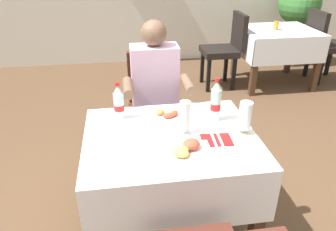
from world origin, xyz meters
name	(u,v)px	position (x,y,z in m)	size (l,w,h in m)	color
ground_plane	(176,222)	(0.00, 0.00, 0.00)	(11.00, 11.00, 0.00)	brown
main_dining_table	(170,161)	(-0.05, -0.04, 0.57)	(1.00, 0.82, 0.75)	white
chair_far_diner_seat	(155,105)	(-0.05, 0.76, 0.55)	(0.44, 0.50, 0.97)	#4C2319
seated_diner_far	(156,93)	(-0.05, 0.65, 0.71)	(0.50, 0.46, 1.26)	#282D42
plate_near_camera	(188,151)	(0.01, -0.25, 0.77)	(0.26, 0.26, 0.07)	white
plate_far_diner	(166,116)	(-0.05, 0.18, 0.76)	(0.25, 0.25, 0.05)	white
beer_glass_left	(185,118)	(0.04, -0.04, 0.86)	(0.07, 0.07, 0.21)	white
beer_glass_middle	(245,118)	(0.38, -0.08, 0.85)	(0.07, 0.07, 0.20)	white
cola_bottle_primary	(119,103)	(-0.34, 0.22, 0.85)	(0.07, 0.07, 0.24)	silver
cola_bottle_secondary	(216,102)	(0.26, 0.11, 0.87)	(0.07, 0.07, 0.28)	silver
napkin_cutlery_set	(217,140)	(0.20, -0.14, 0.75)	(0.18, 0.19, 0.01)	maroon
background_dining_table	(276,43)	(1.76, 2.35, 0.57)	(0.97, 0.84, 0.75)	white
background_chair_left	(226,46)	(1.07, 2.35, 0.55)	(0.50, 0.44, 0.97)	black
background_chair_right	(324,42)	(2.45, 2.35, 0.55)	(0.50, 0.44, 0.97)	black
background_table_tumbler	(276,25)	(1.71, 2.34, 0.80)	(0.06, 0.06, 0.11)	#C68928
potted_plant_corner	(298,13)	(2.43, 3.12, 0.79)	(0.63, 0.63, 1.25)	brown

